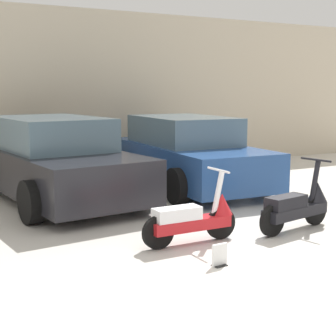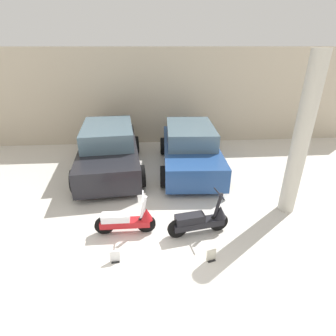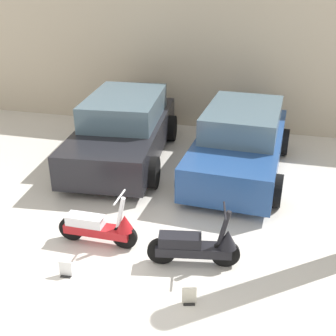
# 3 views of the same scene
# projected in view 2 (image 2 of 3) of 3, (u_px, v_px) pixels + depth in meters

# --- Properties ---
(ground_plane) EXTENTS (28.00, 28.00, 0.00)m
(ground_plane) POSITION_uv_depth(u_px,v_px,m) (143.00, 267.00, 5.07)
(ground_plane) COLOR silver
(wall_back) EXTENTS (19.60, 0.12, 3.85)m
(wall_back) POSITION_uv_depth(u_px,v_px,m) (143.00, 98.00, 10.82)
(wall_back) COLOR beige
(wall_back) RESTS_ON ground_plane
(scooter_front_left) EXTENTS (1.37, 0.49, 0.96)m
(scooter_front_left) POSITION_uv_depth(u_px,v_px,m) (128.00, 220.00, 5.89)
(scooter_front_left) COLOR black
(scooter_front_left) RESTS_ON ground_plane
(scooter_front_right) EXTENTS (1.42, 0.57, 1.00)m
(scooter_front_right) POSITION_uv_depth(u_px,v_px,m) (201.00, 220.00, 5.87)
(scooter_front_right) COLOR black
(scooter_front_right) RESTS_ON ground_plane
(car_rear_left) EXTENTS (2.46, 4.56, 1.50)m
(car_rear_left) POSITION_uv_depth(u_px,v_px,m) (109.00, 149.00, 8.84)
(car_rear_left) COLOR black
(car_rear_left) RESTS_ON ground_plane
(car_rear_center) EXTENTS (2.22, 4.32, 1.44)m
(car_rear_center) POSITION_uv_depth(u_px,v_px,m) (190.00, 148.00, 8.98)
(car_rear_center) COLOR navy
(car_rear_center) RESTS_ON ground_plane
(placard_near_left_scooter) EXTENTS (0.20, 0.13, 0.26)m
(placard_near_left_scooter) POSITION_uv_depth(u_px,v_px,m) (115.00, 257.00, 5.17)
(placard_near_left_scooter) COLOR black
(placard_near_left_scooter) RESTS_ON ground_plane
(placard_near_right_scooter) EXTENTS (0.20, 0.16, 0.26)m
(placard_near_right_scooter) POSITION_uv_depth(u_px,v_px,m) (211.00, 256.00, 5.20)
(placard_near_right_scooter) COLOR black
(placard_near_right_scooter) RESTS_ON ground_plane
(support_column_side) EXTENTS (0.39, 0.39, 3.85)m
(support_column_side) POSITION_uv_depth(u_px,v_px,m) (301.00, 139.00, 6.06)
(support_column_side) COLOR beige
(support_column_side) RESTS_ON ground_plane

